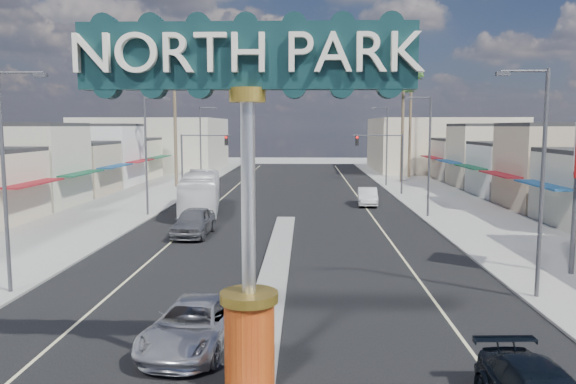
# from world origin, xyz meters

# --- Properties ---
(ground) EXTENTS (160.00, 160.00, 0.00)m
(ground) POSITION_xyz_m (0.00, 30.00, 0.00)
(ground) COLOR gray
(ground) RESTS_ON ground
(road) EXTENTS (20.00, 120.00, 0.01)m
(road) POSITION_xyz_m (0.00, 30.00, 0.01)
(road) COLOR black
(road) RESTS_ON ground
(median_island) EXTENTS (1.30, 30.00, 0.16)m
(median_island) POSITION_xyz_m (0.00, 14.00, 0.08)
(median_island) COLOR gray
(median_island) RESTS_ON ground
(sidewalk_left) EXTENTS (8.00, 120.00, 0.12)m
(sidewalk_left) POSITION_xyz_m (-14.00, 30.00, 0.06)
(sidewalk_left) COLOR gray
(sidewalk_left) RESTS_ON ground
(sidewalk_right) EXTENTS (8.00, 120.00, 0.12)m
(sidewalk_right) POSITION_xyz_m (14.00, 30.00, 0.06)
(sidewalk_right) COLOR gray
(sidewalk_right) RESTS_ON ground
(storefront_row_left) EXTENTS (12.00, 42.00, 6.00)m
(storefront_row_left) POSITION_xyz_m (-24.00, 43.00, 3.00)
(storefront_row_left) COLOR beige
(storefront_row_left) RESTS_ON ground
(storefront_row_right) EXTENTS (12.00, 42.00, 6.00)m
(storefront_row_right) POSITION_xyz_m (24.00, 43.00, 3.00)
(storefront_row_right) COLOR #B7B29E
(storefront_row_right) RESTS_ON ground
(backdrop_far_left) EXTENTS (20.00, 20.00, 8.00)m
(backdrop_far_left) POSITION_xyz_m (-22.00, 75.00, 4.00)
(backdrop_far_left) COLOR #B7B29E
(backdrop_far_left) RESTS_ON ground
(backdrop_far_right) EXTENTS (20.00, 20.00, 8.00)m
(backdrop_far_right) POSITION_xyz_m (22.00, 75.00, 4.00)
(backdrop_far_right) COLOR beige
(backdrop_far_right) RESTS_ON ground
(gateway_sign) EXTENTS (8.20, 1.50, 9.15)m
(gateway_sign) POSITION_xyz_m (0.00, 1.98, 5.93)
(gateway_sign) COLOR #B0280D
(gateway_sign) RESTS_ON median_island
(traffic_signal_left) EXTENTS (5.09, 0.45, 6.00)m
(traffic_signal_left) POSITION_xyz_m (-9.18, 43.99, 4.27)
(traffic_signal_left) COLOR #47474C
(traffic_signal_left) RESTS_ON ground
(traffic_signal_right) EXTENTS (5.09, 0.45, 6.00)m
(traffic_signal_right) POSITION_xyz_m (9.18, 43.99, 4.27)
(traffic_signal_right) COLOR #47474C
(traffic_signal_right) RESTS_ON ground
(streetlight_l_near) EXTENTS (2.03, 0.22, 9.00)m
(streetlight_l_near) POSITION_xyz_m (-10.43, 10.00, 5.07)
(streetlight_l_near) COLOR #47474C
(streetlight_l_near) RESTS_ON ground
(streetlight_l_mid) EXTENTS (2.03, 0.22, 9.00)m
(streetlight_l_mid) POSITION_xyz_m (-10.43, 30.00, 5.07)
(streetlight_l_mid) COLOR #47474C
(streetlight_l_mid) RESTS_ON ground
(streetlight_l_far) EXTENTS (2.03, 0.22, 9.00)m
(streetlight_l_far) POSITION_xyz_m (-10.43, 52.00, 5.07)
(streetlight_l_far) COLOR #47474C
(streetlight_l_far) RESTS_ON ground
(streetlight_r_near) EXTENTS (2.03, 0.22, 9.00)m
(streetlight_r_near) POSITION_xyz_m (10.43, 10.00, 5.07)
(streetlight_r_near) COLOR #47474C
(streetlight_r_near) RESTS_ON ground
(streetlight_r_mid) EXTENTS (2.03, 0.22, 9.00)m
(streetlight_r_mid) POSITION_xyz_m (10.43, 30.00, 5.07)
(streetlight_r_mid) COLOR #47474C
(streetlight_r_mid) RESTS_ON ground
(streetlight_r_far) EXTENTS (2.03, 0.22, 9.00)m
(streetlight_r_far) POSITION_xyz_m (10.43, 52.00, 5.07)
(streetlight_r_far) COLOR #47474C
(streetlight_r_far) RESTS_ON ground
(palm_left_far) EXTENTS (2.60, 2.60, 13.10)m
(palm_left_far) POSITION_xyz_m (-13.00, 50.00, 11.50)
(palm_left_far) COLOR brown
(palm_left_far) RESTS_ON ground
(palm_right_mid) EXTENTS (2.60, 2.60, 12.10)m
(palm_right_mid) POSITION_xyz_m (13.00, 56.00, 10.60)
(palm_right_mid) COLOR brown
(palm_right_mid) RESTS_ON ground
(palm_right_far) EXTENTS (2.60, 2.60, 14.10)m
(palm_right_far) POSITION_xyz_m (15.00, 62.00, 12.39)
(palm_right_far) COLOR brown
(palm_right_far) RESTS_ON ground
(suv_left) EXTENTS (3.06, 5.45, 1.44)m
(suv_left) POSITION_xyz_m (-2.00, 4.77, 0.72)
(suv_left) COLOR silver
(suv_left) RESTS_ON ground
(car_parked_left) EXTENTS (2.27, 5.27, 1.77)m
(car_parked_left) POSITION_xyz_m (-5.54, 22.43, 0.89)
(car_parked_left) COLOR slate
(car_parked_left) RESTS_ON ground
(car_parked_right) EXTENTS (1.91, 4.70, 1.52)m
(car_parked_right) POSITION_xyz_m (6.79, 36.47, 0.76)
(car_parked_right) COLOR silver
(car_parked_right) RESTS_ON ground
(city_bus) EXTENTS (4.17, 11.74, 3.20)m
(city_bus) POSITION_xyz_m (-6.86, 31.87, 1.60)
(city_bus) COLOR white
(city_bus) RESTS_ON ground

